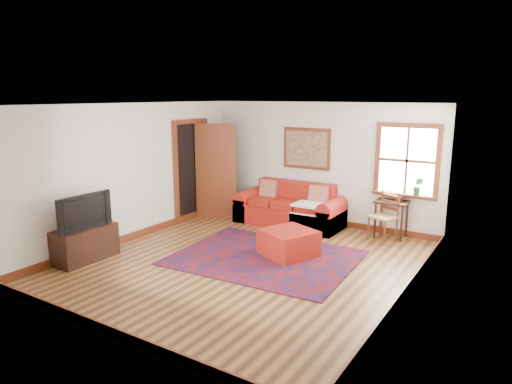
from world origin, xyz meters
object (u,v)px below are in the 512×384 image
Objects in this scene: red_leather_sofa at (290,211)px; red_ottoman at (289,243)px; side_table at (392,207)px; ladder_back_chair at (385,214)px; media_cabinet at (85,244)px.

red_ottoman is at bearing -62.69° from red_leather_sofa.
side_table is at bearing 5.81° from red_leather_sofa.
ladder_back_chair is (1.09, 1.69, 0.27)m from red_ottoman.
ladder_back_chair reaches higher than media_cabinet.
media_cabinet is at bearing -116.41° from red_leather_sofa.
ladder_back_chair is 0.90× the size of media_cabinet.
red_leather_sofa is 2.18× the size of media_cabinet.
side_table is 0.78× the size of ladder_back_chair.
side_table is at bearing 82.36° from red_ottoman.
red_ottoman is 0.85× the size of ladder_back_chair.
media_cabinet is at bearing -134.90° from side_table.
red_leather_sofa reaches higher than side_table.
media_cabinet is (-2.69, -1.93, 0.06)m from red_ottoman.
media_cabinet reaches higher than red_ottoman.
side_table is (1.14, 1.92, 0.36)m from red_ottoman.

